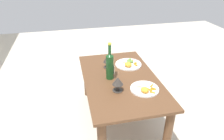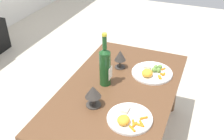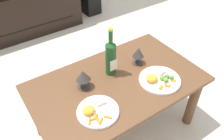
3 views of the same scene
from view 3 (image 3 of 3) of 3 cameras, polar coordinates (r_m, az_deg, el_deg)
The scene contains 9 objects.
ground_plane at distance 1.92m, azimuth 1.04°, elevation -13.48°, with size 6.40×6.40×0.00m, color beige.
dining_table at distance 1.61m, azimuth 1.20°, elevation -5.17°, with size 1.13×0.68×0.49m.
tv_stand at distance 3.09m, azimuth -20.48°, elevation 13.17°, with size 1.28×0.50×0.51m.
floor_speaker at distance 3.38m, azimuth -5.15°, elevation 16.37°, with size 0.21×0.21×0.36m, color black.
wine_bottle at distance 1.53m, azimuth -0.32°, elevation 3.24°, with size 0.07×0.07×0.35m.
goblet_left at distance 1.47m, azimuth -6.99°, elevation -1.56°, with size 0.09×0.09×0.13m.
goblet_right at distance 1.65m, azimuth 6.38°, elevation 4.11°, with size 0.08×0.08×0.13m.
dinner_plate_left at distance 1.37m, azimuth -3.66°, elevation -9.87°, with size 0.25×0.25×0.05m.
dinner_plate_right at distance 1.58m, azimuth 11.38°, elevation -2.18°, with size 0.27×0.27×0.06m.
Camera 3 is at (-0.66, -0.92, 1.55)m, focal length 37.84 mm.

